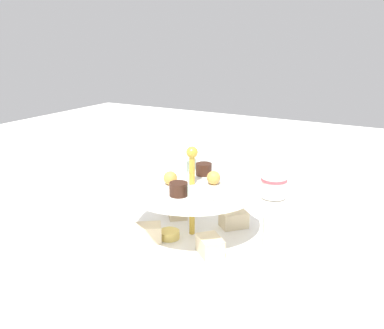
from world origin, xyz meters
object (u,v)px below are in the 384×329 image
object	(u,v)px
tiered_serving_stand	(192,215)
water_glass_short_left	(214,176)
butter_knife_left	(20,298)
butter_knife_right	(359,236)
water_glass_tall_right	(288,268)
teacup_with_saucer	(274,189)

from	to	relation	value
tiered_serving_stand	water_glass_short_left	distance (m)	0.26
butter_knife_left	butter_knife_right	xyz separation A→B (m)	(-0.44, 0.38, 0.00)
water_glass_tall_right	tiered_serving_stand	bearing A→B (deg)	-121.98
water_glass_tall_right	teacup_with_saucer	bearing A→B (deg)	-158.66
teacup_with_saucer	tiered_serving_stand	bearing A→B (deg)	-13.26
butter_knife_right	teacup_with_saucer	bearing A→B (deg)	28.51
butter_knife_left	butter_knife_right	distance (m)	0.58
water_glass_tall_right	water_glass_short_left	xyz separation A→B (m)	(-0.38, -0.29, -0.03)
teacup_with_saucer	butter_knife_right	bearing A→B (deg)	62.59
water_glass_short_left	butter_knife_left	world-z (taller)	water_glass_short_left
water_glass_short_left	butter_knife_right	size ratio (longest dim) A/B	0.43
water_glass_tall_right	water_glass_short_left	size ratio (longest dim) A/B	1.90
teacup_with_saucer	water_glass_tall_right	bearing A→B (deg)	21.34
water_glass_tall_right	butter_knife_left	bearing A→B (deg)	-66.15
water_glass_short_left	butter_knife_left	distance (m)	0.53
tiered_serving_stand	water_glass_short_left	size ratio (longest dim) A/B	3.89
water_glass_short_left	water_glass_tall_right	bearing A→B (deg)	37.86
tiered_serving_stand	butter_knife_right	size ratio (longest dim) A/B	1.68
teacup_with_saucer	butter_knife_left	distance (m)	0.57
teacup_with_saucer	butter_knife_left	world-z (taller)	teacup_with_saucer
tiered_serving_stand	butter_knife_right	world-z (taller)	tiered_serving_stand
water_glass_tall_right	butter_knife_right	distance (m)	0.30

